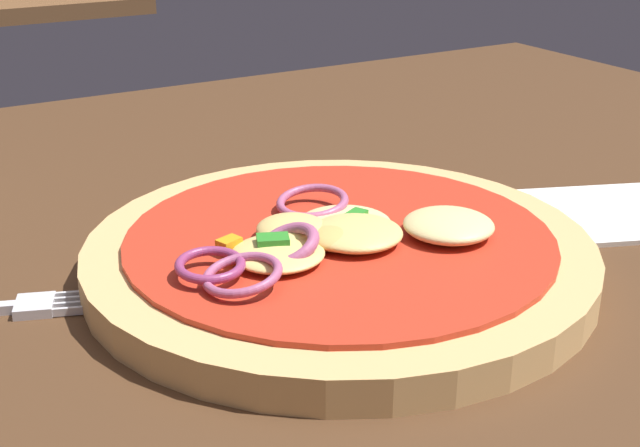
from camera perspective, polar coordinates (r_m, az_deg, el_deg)
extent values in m
cube|color=#4C301C|center=(0.43, -2.69, -6.48)|extent=(1.11, 0.89, 0.03)
cylinder|color=tan|center=(0.45, 1.28, -2.14)|extent=(0.26, 0.26, 0.02)
cylinder|color=red|center=(0.45, 1.29, -0.93)|extent=(0.22, 0.22, 0.00)
ellipsoid|color=#E5BC60|center=(0.43, 1.44, -0.91)|extent=(0.03, 0.03, 0.01)
ellipsoid|color=#EFCC72|center=(0.41, -2.22, -2.14)|extent=(0.05, 0.05, 0.01)
ellipsoid|color=#EFCC72|center=(0.44, -1.86, -0.36)|extent=(0.04, 0.04, 0.01)
ellipsoid|color=#F4DB8E|center=(0.45, 8.48, -0.10)|extent=(0.05, 0.05, 0.01)
ellipsoid|color=#F4DB8E|center=(0.45, 1.66, 0.09)|extent=(0.05, 0.05, 0.01)
ellipsoid|color=#EFCC72|center=(0.44, 2.38, -0.62)|extent=(0.05, 0.05, 0.01)
torus|color=#93386B|center=(0.40, -7.19, -2.79)|extent=(0.04, 0.04, 0.01)
torus|color=#B25984|center=(0.47, -0.50, 1.44)|extent=(0.05, 0.05, 0.01)
torus|color=#B25984|center=(0.42, -2.02, -1.56)|extent=(0.03, 0.03, 0.02)
torus|color=#B25984|center=(0.39, -5.16, -3.37)|extent=(0.04, 0.04, 0.01)
cube|color=orange|center=(0.43, -6.02, -1.28)|extent=(0.01, 0.01, 0.00)
cube|color=#2D8C28|center=(0.42, -2.54, -1.11)|extent=(0.02, 0.02, 0.01)
cube|color=#2D8C28|center=(0.46, 2.41, 0.52)|extent=(0.01, 0.01, 0.00)
cube|color=silver|center=(0.44, -18.30, -5.18)|extent=(0.02, 0.02, 0.00)
cube|color=silver|center=(0.43, -15.06, -5.52)|extent=(0.03, 0.01, 0.00)
cube|color=silver|center=(0.43, -15.01, -5.17)|extent=(0.03, 0.01, 0.00)
cube|color=silver|center=(0.44, -14.96, -4.83)|extent=(0.03, 0.01, 0.00)
cube|color=silver|center=(0.44, -14.91, -4.50)|extent=(0.03, 0.01, 0.00)
cube|color=white|center=(0.56, 19.98, 0.73)|extent=(0.15, 0.13, 0.00)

